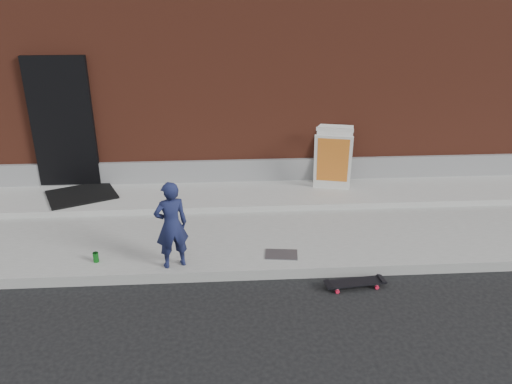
{
  "coord_description": "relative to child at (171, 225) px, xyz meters",
  "views": [
    {
      "loc": [
        0.18,
        -5.59,
        3.61
      ],
      "look_at": [
        0.59,
        0.8,
        0.92
      ],
      "focal_mm": 35.0,
      "sensor_mm": 36.0,
      "label": 1
    }
  ],
  "objects": [
    {
      "name": "doormat",
      "position": [
        -1.76,
        2.25,
        -0.48
      ],
      "size": [
        1.35,
        1.24,
        0.03
      ],
      "primitive_type": "cube",
      "rotation": [
        0.0,
        0.0,
        0.43
      ],
      "color": "black",
      "rests_on": "apron"
    },
    {
      "name": "skateboard",
      "position": [
        2.33,
        -0.45,
        -0.67
      ],
      "size": [
        0.78,
        0.28,
        0.09
      ],
      "color": "red",
      "rests_on": "ground"
    },
    {
      "name": "apron",
      "position": [
        0.54,
        2.2,
        -0.54
      ],
      "size": [
        20.0,
        1.2,
        0.1
      ],
      "primitive_type": "cube",
      "color": "#979791",
      "rests_on": "sidewalk"
    },
    {
      "name": "utility_plate",
      "position": [
        1.45,
        0.18,
        -0.59
      ],
      "size": [
        0.47,
        0.34,
        0.01
      ],
      "primitive_type": "cube",
      "rotation": [
        0.0,
        0.0,
        -0.12
      ],
      "color": "#58585D",
      "rests_on": "sidewalk"
    },
    {
      "name": "sidewalk",
      "position": [
        0.54,
        1.3,
        -0.67
      ],
      "size": [
        20.0,
        3.0,
        0.15
      ],
      "primitive_type": "cube",
      "color": "gray",
      "rests_on": "ground"
    },
    {
      "name": "building",
      "position": [
        0.54,
        6.79,
        1.75
      ],
      "size": [
        20.0,
        8.1,
        5.0
      ],
      "color": "#60291A",
      "rests_on": "ground"
    },
    {
      "name": "pizza_sign",
      "position": [
        2.59,
        2.38,
        0.04
      ],
      "size": [
        0.8,
        0.89,
        1.07
      ],
      "color": "silver",
      "rests_on": "apron"
    },
    {
      "name": "child",
      "position": [
        0.0,
        0.0,
        0.0
      ],
      "size": [
        0.5,
        0.41,
        1.19
      ],
      "primitive_type": "imported",
      "rotation": [
        0.0,
        0.0,
        3.48
      ],
      "color": "#161B3F",
      "rests_on": "sidewalk"
    },
    {
      "name": "ground",
      "position": [
        0.54,
        -0.2,
        -0.74
      ],
      "size": [
        80.0,
        80.0,
        0.0
      ],
      "primitive_type": "plane",
      "color": "black",
      "rests_on": "ground"
    },
    {
      "name": "soda_can",
      "position": [
        -1.05,
        0.16,
        -0.53
      ],
      "size": [
        0.09,
        0.09,
        0.14
      ],
      "primitive_type": "cylinder",
      "rotation": [
        0.0,
        0.0,
        0.25
      ],
      "color": "#177721",
      "rests_on": "sidewalk"
    }
  ]
}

